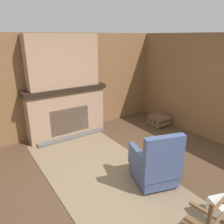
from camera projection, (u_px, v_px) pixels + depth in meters
name	position (u px, v px, depth m)	size (l,w,h in m)	color
ground_plane	(130.00, 188.00, 3.52)	(14.00, 14.00, 0.00)	#4C3523
wood_panel_wall_left	(61.00, 85.00, 5.23)	(0.06, 5.95, 2.39)	brown
fireplace_hearth	(66.00, 112.00, 5.24)	(0.61, 1.94, 1.21)	#9E7A60
chimney_breast	(63.00, 61.00, 4.86)	(0.35, 1.62, 1.17)	#9E7A60
area_rug	(109.00, 180.00, 3.73)	(3.99, 1.77, 0.01)	#7A664C
armchair	(155.00, 165.00, 3.53)	(0.85, 0.81, 0.97)	#3D4C75
firewood_stack	(159.00, 120.00, 5.94)	(0.49, 0.43, 0.29)	brown
oil_lamp_vase	(35.00, 86.00, 4.71)	(0.09, 0.09, 0.23)	silver
storage_case	(83.00, 81.00, 5.32)	(0.15, 0.24, 0.16)	black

